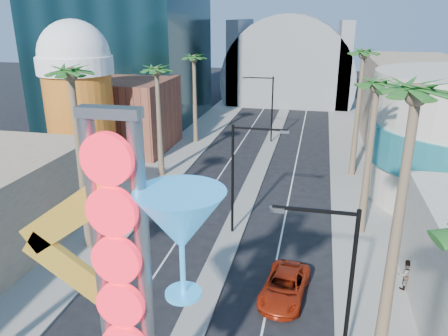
% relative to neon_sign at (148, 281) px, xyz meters
% --- Properties ---
extents(sidewalk_west, '(5.00, 100.00, 0.15)m').
position_rel_neon_sign_xyz_m(sidewalk_west, '(-10.32, 32.04, -7.23)').
color(sidewalk_west, gray).
rests_on(sidewalk_west, ground).
extents(sidewalk_east, '(5.00, 100.00, 0.15)m').
position_rel_neon_sign_xyz_m(sidewalk_east, '(8.68, 32.04, -7.23)').
color(sidewalk_east, gray).
rests_on(sidewalk_east, ground).
extents(median, '(1.60, 84.00, 0.15)m').
position_rel_neon_sign_xyz_m(median, '(-0.82, 35.04, -7.23)').
color(median, gray).
rests_on(median, ground).
extents(brick_filler_west, '(10.00, 10.00, 8.00)m').
position_rel_neon_sign_xyz_m(brick_filler_west, '(-16.82, 35.04, -3.31)').
color(brick_filler_west, brown).
rests_on(brick_filler_west, ground).
extents(filler_east, '(10.00, 20.00, 10.00)m').
position_rel_neon_sign_xyz_m(filler_east, '(15.18, 45.04, -2.31)').
color(filler_east, '#997E63').
rests_on(filler_east, ground).
extents(beer_mug, '(7.00, 7.00, 14.50)m').
position_rel_neon_sign_xyz_m(beer_mug, '(-17.82, 27.04, 0.54)').
color(beer_mug, orange).
rests_on(beer_mug, ground).
extents(canopy, '(22.00, 16.00, 22.00)m').
position_rel_neon_sign_xyz_m(canopy, '(-0.82, 69.04, -3.00)').
color(canopy, slate).
rests_on(canopy, ground).
extents(neon_sign, '(6.53, 2.60, 12.55)m').
position_rel_neon_sign_xyz_m(neon_sign, '(0.00, 0.00, 0.00)').
color(neon_sign, gray).
rests_on(neon_sign, ground).
extents(streetlight_0, '(3.79, 0.25, 8.00)m').
position_rel_neon_sign_xyz_m(streetlight_0, '(-0.27, 17.04, -2.43)').
color(streetlight_0, black).
rests_on(streetlight_0, ground).
extents(streetlight_1, '(3.79, 0.25, 8.00)m').
position_rel_neon_sign_xyz_m(streetlight_1, '(-1.36, 41.04, -2.43)').
color(streetlight_1, black).
rests_on(streetlight_1, ground).
extents(streetlight_2, '(3.45, 0.25, 8.00)m').
position_rel_neon_sign_xyz_m(streetlight_2, '(5.91, 5.04, -2.47)').
color(streetlight_2, black).
rests_on(streetlight_2, ground).
extents(palm_1, '(2.40, 2.40, 12.70)m').
position_rel_neon_sign_xyz_m(palm_1, '(-9.82, 13.04, 3.52)').
color(palm_1, brown).
rests_on(palm_1, ground).
extents(palm_2, '(2.40, 2.40, 11.20)m').
position_rel_neon_sign_xyz_m(palm_2, '(-9.82, 27.04, 2.17)').
color(palm_2, brown).
rests_on(palm_2, ground).
extents(palm_3, '(2.40, 2.40, 11.20)m').
position_rel_neon_sign_xyz_m(palm_3, '(-9.82, 39.04, 2.17)').
color(palm_3, brown).
rests_on(palm_3, ground).
extents(palm_5, '(2.40, 2.40, 13.20)m').
position_rel_neon_sign_xyz_m(palm_5, '(8.18, 7.04, 3.96)').
color(palm_5, brown).
rests_on(palm_5, ground).
extents(palm_6, '(2.40, 2.40, 11.70)m').
position_rel_neon_sign_xyz_m(palm_6, '(8.18, 19.04, 2.62)').
color(palm_6, brown).
rests_on(palm_6, ground).
extents(palm_7, '(2.40, 2.40, 12.70)m').
position_rel_neon_sign_xyz_m(palm_7, '(8.18, 31.04, 3.52)').
color(palm_7, brown).
rests_on(palm_7, ground).
extents(red_pickup, '(2.83, 5.13, 1.36)m').
position_rel_neon_sign_xyz_m(red_pickup, '(3.50, 10.27, -6.63)').
color(red_pickup, '#A2240C').
rests_on(red_pickup, ground).
extents(pedestrian_b, '(1.03, 0.89, 1.82)m').
position_rel_neon_sign_xyz_m(pedestrian_b, '(10.07, 12.32, -6.25)').
color(pedestrian_b, gray).
rests_on(pedestrian_b, sidewalk_east).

